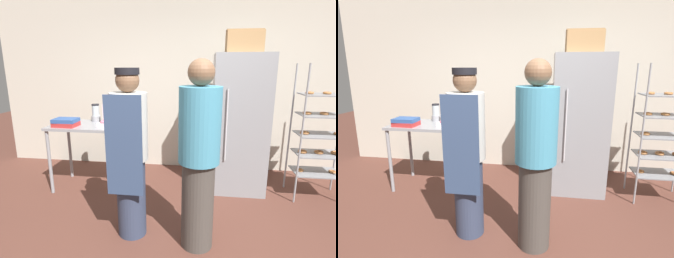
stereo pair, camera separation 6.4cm
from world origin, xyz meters
The scene contains 10 objects.
back_wall centered at (0.00, 2.40, 1.49)m, with size 6.40×0.12×2.99m, color beige.
refrigerator centered at (0.73, 1.67, 0.92)m, with size 0.71×0.76×1.84m.
baking_rack centered at (1.73, 1.49, 0.85)m, with size 0.64×0.45×1.72m.
prep_counter centered at (-1.25, 1.39, 0.79)m, with size 1.09×0.62×0.91m.
donut_box centered at (-0.98, 1.33, 0.96)m, with size 0.28×0.23×0.27m.
blender_pitcher centered at (-1.28, 1.61, 1.02)m, with size 0.13×0.13×0.25m.
binder_stack centered at (-1.54, 1.23, 0.96)m, with size 0.31×0.24×0.10m.
cardboard_storage_box centered at (0.72, 1.58, 1.98)m, with size 0.44×0.34×0.28m.
person_baker centered at (-0.45, 0.40, 0.87)m, with size 0.35×0.37×1.67m.
person_customer centered at (0.22, 0.31, 0.89)m, with size 0.37×0.37×1.75m.
Camera 1 is at (0.23, -1.92, 1.69)m, focal length 28.00 mm.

